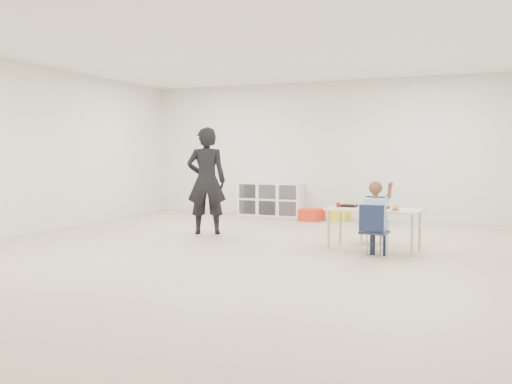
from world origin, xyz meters
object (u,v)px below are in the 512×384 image
at_px(table, 374,229).
at_px(chair_near, 374,231).
at_px(child, 375,215).
at_px(cubby_shelf, 270,199).
at_px(adult, 206,181).

relative_size(table, chair_near, 1.89).
bearing_deg(child, cubby_shelf, 132.09).
distance_m(table, adult, 2.91).
bearing_deg(adult, table, 146.61).
relative_size(table, cubby_shelf, 0.93).
bearing_deg(cubby_shelf, child, -53.24).
height_order(chair_near, cubby_shelf, cubby_shelf).
distance_m(table, chair_near, 0.56).
bearing_deg(adult, child, 136.87).
bearing_deg(adult, cubby_shelf, -115.45).
bearing_deg(chair_near, cubby_shelf, 132.09).
height_order(table, cubby_shelf, cubby_shelf).
height_order(table, child, child).
relative_size(child, adult, 0.62).
distance_m(child, cubby_shelf, 4.78).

